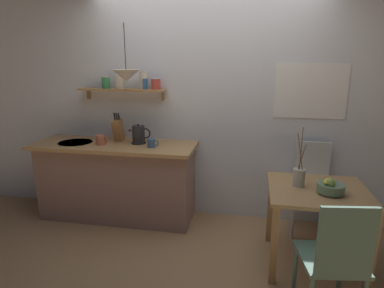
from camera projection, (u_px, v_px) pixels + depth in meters
name	position (u px, v px, depth m)	size (l,w,h in m)	color
ground_plane	(197.00, 238.00, 3.39)	(14.00, 14.00, 0.00)	#A87F56
back_wall	(225.00, 102.00, 3.63)	(6.80, 0.11, 2.70)	silver
kitchen_counter	(117.00, 180.00, 3.75)	(1.83, 0.63, 0.90)	gray
wall_shelf	(129.00, 85.00, 3.62)	(1.01, 0.20, 0.32)	tan
dining_table	(317.00, 203.00, 2.81)	(0.83, 0.77, 0.73)	tan
dining_chair_near	(335.00, 257.00, 2.17)	(0.47, 0.49, 0.95)	#4C6B5B
dining_chair_far	(311.00, 184.00, 3.45)	(0.43, 0.43, 0.96)	silver
fruit_bowl	(330.00, 187.00, 2.68)	(0.22, 0.22, 0.15)	slate
twig_vase	(299.00, 177.00, 2.84)	(0.11, 0.11, 0.52)	#B7B2A8
electric_kettle	(139.00, 135.00, 3.61)	(0.25, 0.16, 0.23)	black
knife_block	(118.00, 130.00, 3.71)	(0.09, 0.17, 0.33)	#9E6B3D
coffee_mug_by_sink	(101.00, 140.00, 3.58)	(0.14, 0.09, 0.11)	#C6664C
coffee_mug_spare	(152.00, 143.00, 3.46)	(0.13, 0.09, 0.09)	#3D5B89
pendant_lamp	(126.00, 75.00, 3.35)	(0.28, 0.28, 0.58)	black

